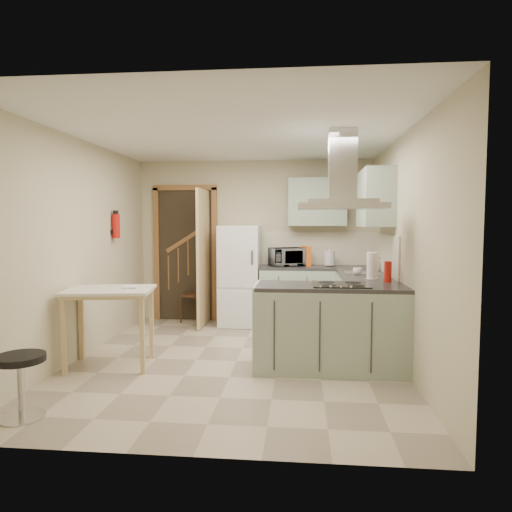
# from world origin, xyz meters

# --- Properties ---
(floor) EXTENTS (4.20, 4.20, 0.00)m
(floor) POSITION_xyz_m (0.00, 0.00, 0.00)
(floor) COLOR #B6A78D
(floor) RESTS_ON ground
(ceiling) EXTENTS (4.20, 4.20, 0.00)m
(ceiling) POSITION_xyz_m (0.00, 0.00, 2.50)
(ceiling) COLOR silver
(ceiling) RESTS_ON back_wall
(back_wall) EXTENTS (3.60, 0.00, 3.60)m
(back_wall) POSITION_xyz_m (0.00, 2.10, 1.25)
(back_wall) COLOR #C0B694
(back_wall) RESTS_ON floor
(left_wall) EXTENTS (0.00, 4.20, 4.20)m
(left_wall) POSITION_xyz_m (-1.80, 0.00, 1.25)
(left_wall) COLOR #C0B694
(left_wall) RESTS_ON floor
(right_wall) EXTENTS (0.00, 4.20, 4.20)m
(right_wall) POSITION_xyz_m (1.80, 0.00, 1.25)
(right_wall) COLOR #C0B694
(right_wall) RESTS_ON floor
(doorway) EXTENTS (1.10, 0.12, 2.10)m
(doorway) POSITION_xyz_m (-1.10, 2.07, 1.05)
(doorway) COLOR brown
(doorway) RESTS_ON floor
(fridge) EXTENTS (0.60, 0.60, 1.50)m
(fridge) POSITION_xyz_m (-0.20, 1.80, 0.75)
(fridge) COLOR white
(fridge) RESTS_ON floor
(counter_back) EXTENTS (1.08, 0.60, 0.90)m
(counter_back) POSITION_xyz_m (0.66, 1.80, 0.45)
(counter_back) COLOR #9EB2A0
(counter_back) RESTS_ON floor
(counter_right) EXTENTS (0.60, 1.95, 0.90)m
(counter_right) POSITION_xyz_m (1.50, 1.12, 0.45)
(counter_right) COLOR #9EB2A0
(counter_right) RESTS_ON floor
(splashback) EXTENTS (1.68, 0.02, 0.50)m
(splashback) POSITION_xyz_m (0.96, 2.09, 1.15)
(splashback) COLOR beige
(splashback) RESTS_ON counter_back
(wall_cabinet_back) EXTENTS (0.85, 0.35, 0.70)m
(wall_cabinet_back) POSITION_xyz_m (0.95, 1.93, 1.85)
(wall_cabinet_back) COLOR #9EB2A0
(wall_cabinet_back) RESTS_ON back_wall
(wall_cabinet_right) EXTENTS (0.35, 0.90, 0.70)m
(wall_cabinet_right) POSITION_xyz_m (1.62, 0.85, 1.85)
(wall_cabinet_right) COLOR #9EB2A0
(wall_cabinet_right) RESTS_ON right_wall
(peninsula) EXTENTS (1.55, 0.65, 0.90)m
(peninsula) POSITION_xyz_m (1.02, -0.18, 0.45)
(peninsula) COLOR #9EB2A0
(peninsula) RESTS_ON floor
(hob) EXTENTS (0.58, 0.50, 0.01)m
(hob) POSITION_xyz_m (1.12, -0.18, 0.91)
(hob) COLOR black
(hob) RESTS_ON peninsula
(extractor_hood) EXTENTS (0.90, 0.55, 0.10)m
(extractor_hood) POSITION_xyz_m (1.12, -0.18, 1.72)
(extractor_hood) COLOR silver
(extractor_hood) RESTS_ON ceiling
(sink) EXTENTS (0.45, 0.40, 0.01)m
(sink) POSITION_xyz_m (1.50, 0.95, 0.91)
(sink) COLOR silver
(sink) RESTS_ON counter_right
(fire_extinguisher) EXTENTS (0.10, 0.10, 0.32)m
(fire_extinguisher) POSITION_xyz_m (-1.74, 0.90, 1.50)
(fire_extinguisher) COLOR #B2140F
(fire_extinguisher) RESTS_ON left_wall
(drop_leaf_table) EXTENTS (1.00, 0.81, 0.85)m
(drop_leaf_table) POSITION_xyz_m (-1.33, -0.31, 0.42)
(drop_leaf_table) COLOR tan
(drop_leaf_table) RESTS_ON floor
(bentwood_chair) EXTENTS (0.45, 0.45, 0.85)m
(bentwood_chair) POSITION_xyz_m (-0.94, 1.95, 0.43)
(bentwood_chair) COLOR #431916
(bentwood_chair) RESTS_ON floor
(stool) EXTENTS (0.40, 0.40, 0.52)m
(stool) POSITION_xyz_m (-1.50, -1.63, 0.26)
(stool) COLOR black
(stool) RESTS_ON floor
(microwave) EXTENTS (0.58, 0.49, 0.27)m
(microwave) POSITION_xyz_m (0.50, 1.84, 1.03)
(microwave) COLOR black
(microwave) RESTS_ON counter_back
(kettle) EXTENTS (0.19, 0.19, 0.25)m
(kettle) POSITION_xyz_m (1.13, 1.83, 1.02)
(kettle) COLOR silver
(kettle) RESTS_ON counter_back
(cereal_box) EXTENTS (0.15, 0.21, 0.29)m
(cereal_box) POSITION_xyz_m (0.80, 1.87, 1.05)
(cereal_box) COLOR orange
(cereal_box) RESTS_ON counter_back
(soap_bottle) EXTENTS (0.11, 0.11, 0.19)m
(soap_bottle) POSITION_xyz_m (1.68, 1.26, 0.99)
(soap_bottle) COLOR #AFACB9
(soap_bottle) RESTS_ON counter_right
(paper_towel) EXTENTS (0.14, 0.14, 0.32)m
(paper_towel) POSITION_xyz_m (1.52, 0.33, 1.06)
(paper_towel) COLOR white
(paper_towel) RESTS_ON counter_right
(cup) EXTENTS (0.15, 0.15, 0.09)m
(cup) POSITION_xyz_m (1.41, 0.75, 0.95)
(cup) COLOR silver
(cup) RESTS_ON counter_right
(red_bottle) EXTENTS (0.10, 0.10, 0.23)m
(red_bottle) POSITION_xyz_m (1.66, 0.09, 1.01)
(red_bottle) COLOR red
(red_bottle) RESTS_ON peninsula
(book) EXTENTS (0.19, 0.23, 0.09)m
(book) POSITION_xyz_m (-1.21, -0.22, 0.89)
(book) COLOR #973246
(book) RESTS_ON drop_leaf_table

